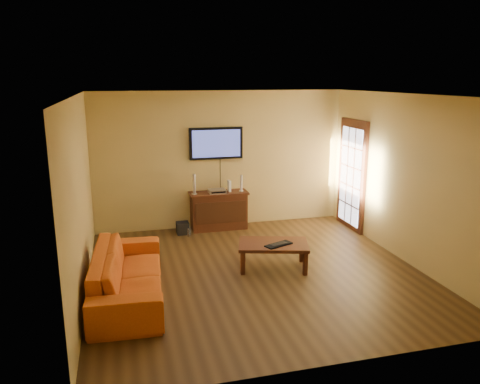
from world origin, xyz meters
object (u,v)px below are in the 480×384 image
object	(u,v)px
media_console	(219,210)
sofa	(128,266)
television	(216,143)
speaker_left	(194,185)
coffee_table	(273,246)
game_console	(229,186)
keyboard	(279,244)
av_receiver	(217,191)
speaker_right	(241,184)
bottle	(189,232)
subwoofer	(183,228)

from	to	relation	value
media_console	sofa	xyz separation A→B (m)	(-1.83, -2.61, 0.07)
television	speaker_left	size ratio (longest dim) A/B	2.68
media_console	coffee_table	xyz separation A→B (m)	(0.41, -2.16, -0.01)
game_console	keyboard	size ratio (longest dim) A/B	0.45
av_receiver	keyboard	size ratio (longest dim) A/B	0.68
keyboard	television	bearing A→B (deg)	100.65
keyboard	game_console	bearing A→B (deg)	95.86
speaker_left	keyboard	xyz separation A→B (m)	(0.94, -2.24, -0.50)
sofa	media_console	bearing A→B (deg)	-31.26
speaker_right	bottle	size ratio (longest dim) A/B	1.75
sofa	speaker_right	xyz separation A→B (m)	(2.28, 2.59, 0.45)
media_console	bottle	distance (m)	0.79
speaker_left	game_console	distance (m)	0.71
media_console	game_console	distance (m)	0.53
speaker_right	coffee_table	bearing A→B (deg)	-91.15
sofa	keyboard	world-z (taller)	sofa
speaker_right	bottle	xyz separation A→B (m)	(-1.11, -0.32, -0.81)
av_receiver	subwoofer	size ratio (longest dim) A/B	1.42
coffee_table	television	bearing A→B (deg)	99.99
speaker_left	bottle	xyz separation A→B (m)	(-0.17, -0.31, -0.84)
television	speaker_right	xyz separation A→B (m)	(0.46, -0.20, -0.79)
keyboard	av_receiver	bearing A→B (deg)	102.67
media_console	game_console	xyz separation A→B (m)	(0.22, 0.03, 0.48)
game_console	speaker_right	bearing A→B (deg)	-13.83
bottle	media_console	bearing A→B (deg)	27.72
speaker_right	keyboard	xyz separation A→B (m)	(0.01, -2.25, -0.47)
sofa	av_receiver	size ratio (longest dim) A/B	7.00
media_console	coffee_table	distance (m)	2.20
speaker_left	bottle	size ratio (longest dim) A/B	2.11
coffee_table	keyboard	xyz separation A→B (m)	(0.05, -0.11, 0.06)
coffee_table	speaker_left	xyz separation A→B (m)	(-0.90, 2.13, 0.56)
television	sofa	world-z (taller)	television
speaker_right	av_receiver	xyz separation A→B (m)	(-0.49, -0.03, -0.11)
coffee_table	keyboard	world-z (taller)	keyboard
television	bottle	world-z (taller)	television
speaker_left	game_console	xyz separation A→B (m)	(0.71, 0.06, -0.07)
television	bottle	distance (m)	1.81
television	sofa	bearing A→B (deg)	-123.20
keyboard	coffee_table	bearing A→B (deg)	113.71
speaker_left	av_receiver	xyz separation A→B (m)	(0.44, -0.02, -0.14)
coffee_table	speaker_left	size ratio (longest dim) A/B	3.08
bottle	av_receiver	bearing A→B (deg)	25.56
television	keyboard	distance (m)	2.80
media_console	keyboard	distance (m)	2.32
sofa	subwoofer	size ratio (longest dim) A/B	9.91
game_console	media_console	bearing A→B (deg)	-171.67
television	speaker_left	xyz separation A→B (m)	(-0.48, -0.21, -0.76)
television	sofa	distance (m)	3.56
game_console	subwoofer	size ratio (longest dim) A/B	0.94
coffee_table	bottle	size ratio (longest dim) A/B	6.50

